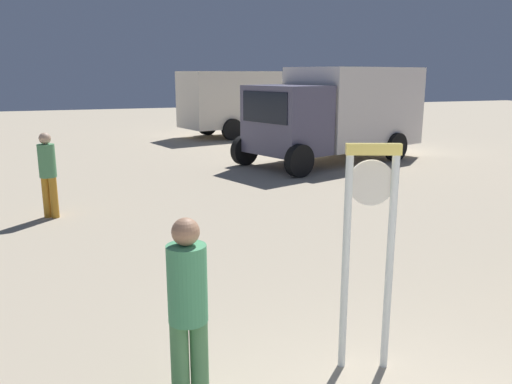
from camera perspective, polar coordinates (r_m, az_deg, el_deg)
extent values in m
cylinder|color=silver|center=(4.88, 9.89, -7.99)|extent=(0.07, 0.07, 2.07)
cylinder|color=silver|center=(4.96, 14.58, -7.89)|extent=(0.07, 0.07, 2.07)
cube|color=#FFE165|center=(4.64, 12.90, 4.65)|extent=(0.48, 0.25, 0.10)
cylinder|color=silver|center=(4.73, 12.64, 1.01)|extent=(0.40, 0.18, 0.42)
cube|color=black|center=(4.75, 12.58, 1.08)|extent=(0.09, 0.04, 0.03)
cube|color=black|center=(4.75, 12.58, 1.08)|extent=(0.04, 0.02, 0.16)
cylinder|color=#4F8754|center=(4.54, -6.27, -18.43)|extent=(0.15, 0.15, 0.81)
cylinder|color=#4F8754|center=(4.52, -8.40, -18.63)|extent=(0.15, 0.15, 0.81)
cylinder|color=#469563|center=(4.20, -7.63, -10.04)|extent=(0.32, 0.32, 0.64)
sphere|color=#A6785A|center=(4.05, -7.81, -4.38)|extent=(0.22, 0.22, 0.22)
cylinder|color=#C58325|center=(10.83, -22.19, -0.53)|extent=(0.15, 0.15, 0.81)
cylinder|color=#C58325|center=(10.75, -21.48, -0.58)|extent=(0.15, 0.15, 0.81)
cylinder|color=#508F5C|center=(10.65, -22.16, 3.23)|extent=(0.32, 0.32, 0.64)
sphere|color=tan|center=(10.60, -22.36, 5.52)|extent=(0.22, 0.22, 0.22)
cube|color=silver|center=(17.28, 10.88, 9.28)|extent=(4.75, 3.65, 2.49)
cube|color=#57546C|center=(15.15, 3.42, 8.00)|extent=(2.34, 2.70, 1.97)
cube|color=black|center=(14.57, 0.94, 9.37)|extent=(0.67, 1.81, 0.87)
cylinder|color=black|center=(15.80, -1.28, 4.63)|extent=(0.93, 0.54, 0.90)
cylinder|color=black|center=(13.98, 4.83, 3.48)|extent=(0.93, 0.54, 0.90)
cylinder|color=black|center=(18.69, 9.19, 5.78)|extent=(0.93, 0.54, 0.90)
cylinder|color=black|center=(17.17, 15.23, 4.86)|extent=(0.93, 0.54, 0.90)
cube|color=silver|center=(22.89, -2.94, 10.24)|extent=(4.55, 3.11, 2.38)
cube|color=#BFB5C8|center=(24.61, 3.23, 10.01)|extent=(2.29, 2.43, 2.02)
cube|color=black|center=(25.16, 4.97, 10.97)|extent=(0.46, 1.66, 0.89)
cylinder|color=black|center=(24.26, 6.07, 7.52)|extent=(0.93, 0.47, 0.90)
cylinder|color=black|center=(25.96, 2.96, 7.94)|extent=(0.93, 0.47, 0.90)
cylinder|color=black|center=(21.77, -2.67, 6.95)|extent=(0.93, 0.47, 0.90)
cylinder|color=black|center=(23.65, -5.44, 7.40)|extent=(0.93, 0.47, 0.90)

